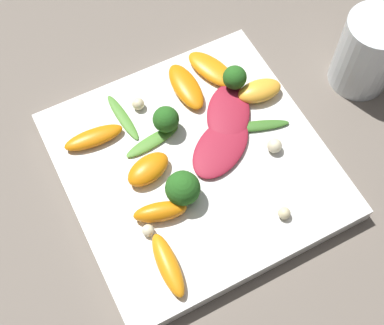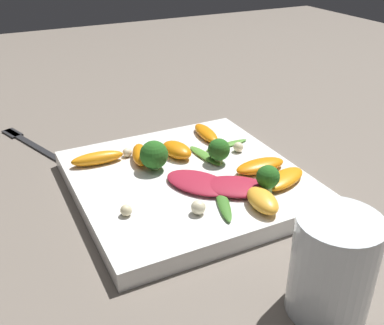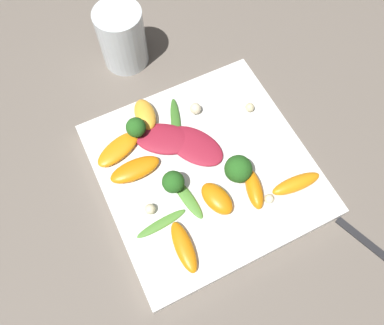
{
  "view_description": "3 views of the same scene",
  "coord_description": "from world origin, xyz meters",
  "views": [
    {
      "loc": [
        0.27,
        -0.14,
        0.6
      ],
      "look_at": [
        0.0,
        -0.01,
        0.03
      ],
      "focal_mm": 50.0,
      "sensor_mm": 36.0,
      "label": 1
    },
    {
      "loc": [
        0.24,
        0.5,
        0.34
      ],
      "look_at": [
        -0.01,
        0.0,
        0.04
      ],
      "focal_mm": 42.0,
      "sensor_mm": 36.0,
      "label": 2
    },
    {
      "loc": [
        -0.12,
        -0.2,
        0.54
      ],
      "look_at": [
        -0.02,
        0.01,
        0.03
      ],
      "focal_mm": 35.0,
      "sensor_mm": 36.0,
      "label": 3
    }
  ],
  "objects": [
    {
      "name": "radicchio_leaf_1",
      "position": [
        -0.04,
        0.07,
        0.03
      ],
      "size": [
        0.11,
        0.1,
        0.01
      ],
      "color": "maroon",
      "rests_on": "plate"
    },
    {
      "name": "orange_segment_4",
      "position": [
        -0.08,
        -0.1,
        0.03
      ],
      "size": [
        0.03,
        0.08,
        0.02
      ],
      "color": "orange",
      "rests_on": "plate"
    },
    {
      "name": "plate",
      "position": [
        0.0,
        0.0,
        0.01
      ],
      "size": [
        0.31,
        0.31,
        0.02
      ],
      "color": "white",
      "rests_on": "ground_plane"
    },
    {
      "name": "arugula_sprig_0",
      "position": [
        -0.1,
        -0.05,
        0.03
      ],
      "size": [
        0.08,
        0.02,
        0.0
      ],
      "color": "#518E33",
      "rests_on": "plate"
    },
    {
      "name": "orange_segment_3",
      "position": [
        -0.05,
        0.12,
        0.04
      ],
      "size": [
        0.04,
        0.06,
        0.02
      ],
      "color": "#FCAD33",
      "rests_on": "plate"
    },
    {
      "name": "radicchio_leaf_0",
      "position": [
        0.0,
        0.04,
        0.03
      ],
      "size": [
        0.1,
        0.11,
        0.01
      ],
      "color": "maroon",
      "rests_on": "plate"
    },
    {
      "name": "arugula_sprig_2",
      "position": [
        -0.05,
        -0.03,
        0.03
      ],
      "size": [
        0.03,
        0.08,
        0.01
      ],
      "color": "#518E33",
      "rests_on": "plate"
    },
    {
      "name": "macadamia_nut_2",
      "position": [
        0.11,
        0.06,
        0.03
      ],
      "size": [
        0.01,
        0.01,
        0.01
      ],
      "color": "beige",
      "rests_on": "plate"
    },
    {
      "name": "broccoli_floret_2",
      "position": [
        0.04,
        -0.03,
        0.05
      ],
      "size": [
        0.04,
        0.04,
        0.04
      ],
      "color": "#84AD5B",
      "rests_on": "plate"
    },
    {
      "name": "macadamia_nut_1",
      "position": [
        -0.1,
        -0.03,
        0.03
      ],
      "size": [
        0.02,
        0.02,
        0.02
      ],
      "color": "beige",
      "rests_on": "plate"
    },
    {
      "name": "orange_segment_2",
      "position": [
        -0.01,
        -0.06,
        0.04
      ],
      "size": [
        0.05,
        0.06,
        0.02
      ],
      "color": "orange",
      "rests_on": "plate"
    },
    {
      "name": "broccoli_floret_0",
      "position": [
        -0.06,
        -0.01,
        0.05
      ],
      "size": [
        0.03,
        0.03,
        0.04
      ],
      "color": "#84AD5B",
      "rests_on": "plate"
    },
    {
      "name": "orange_segment_6",
      "position": [
        0.05,
        -0.07,
        0.04
      ],
      "size": [
        0.04,
        0.07,
        0.02
      ],
      "color": "orange",
      "rests_on": "plate"
    },
    {
      "name": "broccoli_floret_1",
      "position": [
        -0.07,
        0.09,
        0.05
      ],
      "size": [
        0.03,
        0.03,
        0.04
      ],
      "color": "#7A9E51",
      "rests_on": "plate"
    },
    {
      "name": "orange_segment_0",
      "position": [
        0.1,
        -0.09,
        0.03
      ],
      "size": [
        0.08,
        0.03,
        0.02
      ],
      "color": "orange",
      "rests_on": "plate"
    },
    {
      "name": "ground_plane",
      "position": [
        0.0,
        0.0,
        0.0
      ],
      "size": [
        2.4,
        2.4,
        0.0
      ],
      "primitive_type": "plane",
      "color": "#6B6056"
    },
    {
      "name": "drinking_glass",
      "position": [
        -0.02,
        0.27,
        0.05
      ],
      "size": [
        0.08,
        0.08,
        0.11
      ],
      "color": "white",
      "rests_on": "ground_plane"
    },
    {
      "name": "orange_segment_1",
      "position": [
        -0.1,
        0.04,
        0.03
      ],
      "size": [
        0.08,
        0.03,
        0.02
      ],
      "color": "orange",
      "rests_on": "plate"
    },
    {
      "name": "arugula_sprig_1",
      "position": [
        -0.01,
        0.09,
        0.03
      ],
      "size": [
        0.04,
        0.09,
        0.01
      ],
      "color": "#3D7528",
      "rests_on": "plate"
    },
    {
      "name": "orange_segment_5",
      "position": [
        -0.11,
        0.08,
        0.03
      ],
      "size": [
        0.08,
        0.06,
        0.01
      ],
      "color": "orange",
      "rests_on": "plate"
    },
    {
      "name": "macadamia_nut_0",
      "position": [
        0.06,
        -0.09,
        0.03
      ],
      "size": [
        0.01,
        0.01,
        0.01
      ],
      "color": "beige",
      "rests_on": "plate"
    },
    {
      "name": "macadamia_nut_3",
      "position": [
        0.03,
        0.09,
        0.03
      ],
      "size": [
        0.02,
        0.02,
        0.02
      ],
      "color": "beige",
      "rests_on": "plate"
    }
  ]
}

